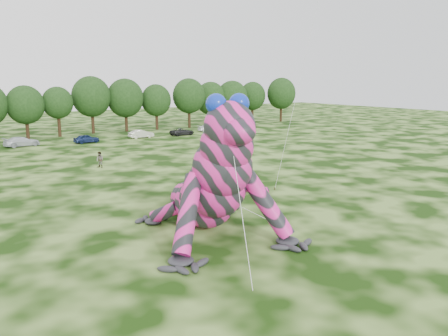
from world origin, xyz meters
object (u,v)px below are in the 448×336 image
at_px(car_5, 141,134).
at_px(tree_16, 252,102).
at_px(inflatable_gecko, 199,160).
at_px(car_6, 182,132).
at_px(tree_8, 26,112).
at_px(tree_9, 58,112).
at_px(car_7, 209,128).
at_px(spectator_2, 207,146).
at_px(tree_13, 189,103).
at_px(car_3, 22,142).
at_px(tree_10, 92,105).
at_px(tree_15, 232,103).
at_px(spectator_1, 100,160).
at_px(tree_12, 156,107).
at_px(tree_11, 126,105).
at_px(spectator_5, 208,167).
at_px(car_4, 86,139).
at_px(tree_14, 211,104).
at_px(tree_17, 281,100).

bearing_deg(car_5, tree_16, -72.55).
relative_size(inflatable_gecko, car_6, 4.05).
xyz_separation_m(tree_8, tree_9, (5.28, 0.36, -0.13)).
distance_m(car_6, car_7, 7.44).
bearing_deg(car_7, spectator_2, 155.19).
relative_size(tree_9, tree_13, 0.86).
xyz_separation_m(tree_13, car_3, (-33.77, -8.62, -4.33)).
bearing_deg(car_3, tree_10, -64.32).
bearing_deg(tree_10, car_5, -67.13).
relative_size(tree_15, spectator_2, 5.33).
bearing_deg(tree_9, car_3, -131.08).
bearing_deg(spectator_1, car_5, 118.13).
bearing_deg(tree_10, tree_12, -3.80).
height_order(tree_15, spectator_2, tree_15).
distance_m(tree_11, tree_13, 13.39).
xyz_separation_m(tree_13, car_5, (-15.04, -9.69, -4.36)).
bearing_deg(spectator_5, spectator_2, -54.89).
xyz_separation_m(car_6, car_7, (7.09, 2.27, 0.00)).
bearing_deg(tree_16, tree_10, -178.80).
distance_m(car_3, spectator_5, 34.80).
height_order(tree_8, tree_13, tree_13).
distance_m(tree_13, car_6, 13.41).
relative_size(spectator_1, spectator_5, 1.17).
distance_m(car_3, car_7, 33.49).
bearing_deg(tree_12, car_3, -160.90).
relative_size(tree_16, spectator_2, 5.19).
bearing_deg(car_4, tree_13, -71.80).
height_order(tree_12, tree_13, tree_13).
distance_m(inflatable_gecko, tree_13, 62.25).
xyz_separation_m(tree_12, car_3, (-26.65, -9.23, -3.75)).
distance_m(tree_14, car_7, 12.36).
distance_m(tree_13, spectator_2, 32.34).
distance_m(tree_8, tree_9, 5.30).
xyz_separation_m(inflatable_gecko, tree_17, (55.05, 53.95, 0.59)).
distance_m(tree_12, car_5, 13.53).
height_order(tree_8, tree_16, tree_16).
height_order(tree_16, spectator_2, tree_16).
xyz_separation_m(tree_14, spectator_5, (-27.50, -42.64, -3.92)).
bearing_deg(car_5, tree_9, 45.83).
relative_size(inflatable_gecko, tree_16, 1.95).
height_order(tree_12, car_4, tree_12).
height_order(tree_13, tree_14, tree_13).
height_order(tree_14, car_7, tree_14).
bearing_deg(spectator_2, tree_9, -79.36).
relative_size(tree_10, tree_15, 1.09).
xyz_separation_m(tree_10, tree_17, (44.55, -1.92, -0.10)).
bearing_deg(tree_14, car_5, -152.16).
relative_size(tree_16, car_4, 2.38).
bearing_deg(tree_9, tree_12, 1.19).
relative_size(tree_16, car_7, 2.17).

